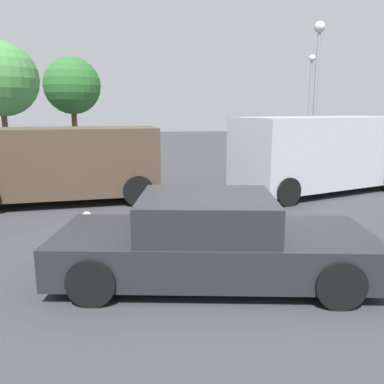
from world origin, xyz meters
TOP-DOWN VIEW (x-y plane):
  - ground_plane at (0.00, 0.00)m, footprint 80.00×80.00m
  - sedan_foreground at (-0.23, -0.10)m, footprint 4.79×2.56m
  - dog at (-2.10, 2.38)m, footprint 0.62×0.38m
  - van_white at (4.28, 5.57)m, footprint 5.70×3.65m
  - suv_dark at (-3.12, 5.35)m, footprint 5.04×2.44m
  - light_post_near at (6.39, 10.40)m, footprint 0.44×0.44m
  - light_post_mid at (10.43, 19.46)m, footprint 0.44×0.44m
  - tree_back_left at (-8.87, 19.96)m, footprint 4.40×4.40m
  - tree_back_center at (-5.58, 25.95)m, footprint 4.22×4.22m

SIDE VIEW (x-z plane):
  - ground_plane at x=0.00m, z-range 0.00..0.00m
  - dog at x=-2.10m, z-range 0.06..0.50m
  - sedan_foreground at x=-0.23m, z-range -0.05..1.21m
  - suv_dark at x=-3.12m, z-range 0.09..2.10m
  - van_white at x=4.28m, z-range 0.09..2.35m
  - light_post_mid at x=10.43m, z-range 1.11..7.08m
  - light_post_near at x=6.39m, z-range 1.11..7.09m
  - tree_back_center at x=-5.58m, z-range 1.05..7.41m
  - tree_back_left at x=-8.87m, z-range 1.02..7.49m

